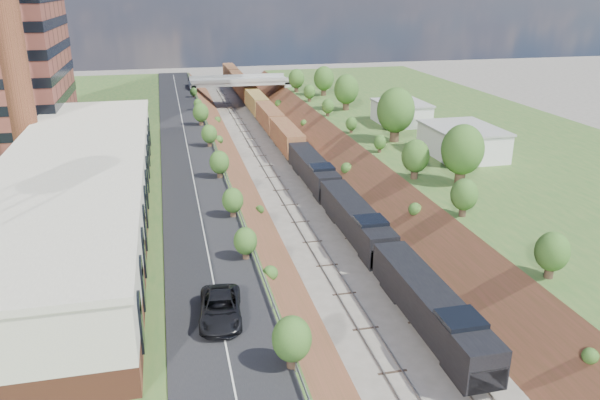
{
  "coord_description": "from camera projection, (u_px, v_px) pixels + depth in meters",
  "views": [
    {
      "loc": [
        -18.27,
        -23.36,
        28.34
      ],
      "look_at": [
        -4.49,
        36.09,
        6.0
      ],
      "focal_mm": 35.0,
      "sensor_mm": 36.0,
      "label": 1
    }
  ],
  "objects": [
    {
      "name": "rail_right_track",
      "position": [
        310.0,
        181.0,
        90.39
      ],
      "size": [
        1.58,
        180.0,
        0.18
      ],
      "primitive_type": "cube",
      "color": "gray",
      "rests_on": "ground"
    },
    {
      "name": "embankment_right",
      "position": [
        361.0,
        177.0,
        92.2
      ],
      "size": [
        10.0,
        180.0,
        10.0
      ],
      "primitive_type": "cube",
      "rotation": [
        0.0,
        0.79,
        0.0
      ],
      "color": "brown",
      "rests_on": "ground"
    },
    {
      "name": "guardrail",
      "position": [
        217.0,
        152.0,
        85.36
      ],
      "size": [
        0.1,
        171.0,
        0.7
      ],
      "color": "#99999E",
      "rests_on": "platform_left"
    },
    {
      "name": "platform_left",
      "position": [
        64.0,
        182.0,
        82.01
      ],
      "size": [
        44.0,
        180.0,
        5.0
      ],
      "primitive_type": "cube",
      "color": "#335C26",
      "rests_on": "ground"
    },
    {
      "name": "smokestack",
      "position": [
        7.0,
        16.0,
        69.98
      ],
      "size": [
        3.2,
        3.2,
        40.0
      ],
      "primitive_type": "cylinder",
      "color": "brown",
      "rests_on": "platform_left"
    },
    {
      "name": "rail_left_track",
      "position": [
        277.0,
        183.0,
        89.29
      ],
      "size": [
        1.58,
        180.0,
        0.18
      ],
      "primitive_type": "cube",
      "color": "gray",
      "rests_on": "ground"
    },
    {
      "name": "platform_right",
      "position": [
        489.0,
        154.0,
        96.01
      ],
      "size": [
        44.0,
        180.0,
        5.0
      ],
      "primitive_type": "cube",
      "color": "#335C26",
      "rests_on": "ground"
    },
    {
      "name": "white_building_near",
      "position": [
        462.0,
        142.0,
        85.13
      ],
      "size": [
        9.0,
        12.0,
        4.0
      ],
      "primitive_type": "cube",
      "color": "silver",
      "rests_on": "platform_right"
    },
    {
      "name": "embankment_left",
      "position": [
        222.0,
        188.0,
        87.54
      ],
      "size": [
        10.0,
        180.0,
        10.0
      ],
      "primitive_type": "cube",
      "rotation": [
        0.0,
        0.79,
        0.0
      ],
      "color": "brown",
      "rests_on": "ground"
    },
    {
      "name": "tree_right_large",
      "position": [
        463.0,
        150.0,
        71.95
      ],
      "size": [
        5.25,
        5.25,
        7.61
      ],
      "color": "#473323",
      "rests_on": "platform_right"
    },
    {
      "name": "road",
      "position": [
        189.0,
        157.0,
        84.85
      ],
      "size": [
        8.0,
        180.0,
        0.1
      ],
      "primitive_type": "cube",
      "color": "black",
      "rests_on": "platform_left"
    },
    {
      "name": "commercial_building",
      "position": [
        76.0,
        189.0,
        60.88
      ],
      "size": [
        14.3,
        62.3,
        7.0
      ],
      "color": "brown",
      "rests_on": "platform_left"
    },
    {
      "name": "white_building_far",
      "position": [
        401.0,
        114.0,
        105.22
      ],
      "size": [
        8.0,
        10.0,
        3.6
      ],
      "primitive_type": "cube",
      "color": "silver",
      "rests_on": "platform_right"
    },
    {
      "name": "overpass",
      "position": [
        240.0,
        87.0,
        144.9
      ],
      "size": [
        24.5,
        8.3,
        7.4
      ],
      "color": "gray",
      "rests_on": "ground"
    },
    {
      "name": "tree_left_crest",
      "position": [
        258.0,
        260.0,
        48.36
      ],
      "size": [
        2.45,
        2.45,
        3.55
      ],
      "color": "#473323",
      "rests_on": "platform_left"
    },
    {
      "name": "freight_train",
      "position": [
        271.0,
        119.0,
        119.51
      ],
      "size": [
        3.26,
        165.7,
        4.82
      ],
      "color": "black",
      "rests_on": "ground"
    },
    {
      "name": "suv",
      "position": [
        220.0,
        308.0,
        43.07
      ],
      "size": [
        3.67,
        6.86,
        1.83
      ],
      "primitive_type": "imported",
      "rotation": [
        0.0,
        0.0,
        -0.1
      ],
      "color": "black",
      "rests_on": "road"
    }
  ]
}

